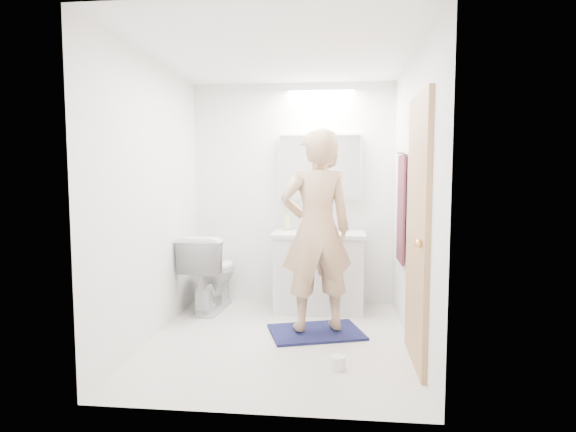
# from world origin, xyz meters

# --- Properties ---
(floor) EXTENTS (2.50, 2.50, 0.00)m
(floor) POSITION_xyz_m (0.00, 0.00, 0.00)
(floor) COLOR silver
(floor) RESTS_ON ground
(ceiling) EXTENTS (2.50, 2.50, 0.00)m
(ceiling) POSITION_xyz_m (0.00, 0.00, 2.40)
(ceiling) COLOR white
(ceiling) RESTS_ON floor
(wall_back) EXTENTS (2.50, 0.00, 2.50)m
(wall_back) POSITION_xyz_m (0.00, 1.25, 1.20)
(wall_back) COLOR white
(wall_back) RESTS_ON floor
(wall_front) EXTENTS (2.50, 0.00, 2.50)m
(wall_front) POSITION_xyz_m (0.00, -1.25, 1.20)
(wall_front) COLOR white
(wall_front) RESTS_ON floor
(wall_left) EXTENTS (0.00, 2.50, 2.50)m
(wall_left) POSITION_xyz_m (-1.10, 0.00, 1.20)
(wall_left) COLOR white
(wall_left) RESTS_ON floor
(wall_right) EXTENTS (0.00, 2.50, 2.50)m
(wall_right) POSITION_xyz_m (1.10, 0.00, 1.20)
(wall_right) COLOR white
(wall_right) RESTS_ON floor
(vanity_cabinet) EXTENTS (0.90, 0.55, 0.78)m
(vanity_cabinet) POSITION_xyz_m (0.30, 0.96, 0.39)
(vanity_cabinet) COLOR silver
(vanity_cabinet) RESTS_ON floor
(countertop) EXTENTS (0.95, 0.58, 0.04)m
(countertop) POSITION_xyz_m (0.30, 0.96, 0.80)
(countertop) COLOR silver
(countertop) RESTS_ON vanity_cabinet
(sink_basin) EXTENTS (0.36, 0.36, 0.03)m
(sink_basin) POSITION_xyz_m (0.30, 0.99, 0.84)
(sink_basin) COLOR white
(sink_basin) RESTS_ON countertop
(faucet) EXTENTS (0.02, 0.02, 0.16)m
(faucet) POSITION_xyz_m (0.30, 1.19, 0.90)
(faucet) COLOR silver
(faucet) RESTS_ON countertop
(medicine_cabinet) EXTENTS (0.88, 0.14, 0.70)m
(medicine_cabinet) POSITION_xyz_m (0.30, 1.18, 1.50)
(medicine_cabinet) COLOR white
(medicine_cabinet) RESTS_ON wall_back
(mirror_panel) EXTENTS (0.84, 0.01, 0.66)m
(mirror_panel) POSITION_xyz_m (0.30, 1.10, 1.50)
(mirror_panel) COLOR silver
(mirror_panel) RESTS_ON medicine_cabinet
(toilet) EXTENTS (0.52, 0.83, 0.81)m
(toilet) POSITION_xyz_m (-0.83, 0.85, 0.40)
(toilet) COLOR silver
(toilet) RESTS_ON floor
(bath_rug) EXTENTS (0.93, 0.76, 0.02)m
(bath_rug) POSITION_xyz_m (0.31, 0.21, 0.01)
(bath_rug) COLOR #151B44
(bath_rug) RESTS_ON floor
(person) EXTENTS (0.74, 0.59, 1.77)m
(person) POSITION_xyz_m (0.31, 0.21, 0.93)
(person) COLOR tan
(person) RESTS_ON bath_rug
(door) EXTENTS (0.04, 0.80, 2.00)m
(door) POSITION_xyz_m (1.08, -0.35, 1.00)
(door) COLOR #A98454
(door) RESTS_ON wall_right
(door_knob) EXTENTS (0.06, 0.06, 0.06)m
(door_knob) POSITION_xyz_m (1.04, -0.65, 0.95)
(door_knob) COLOR gold
(door_knob) RESTS_ON door
(towel) EXTENTS (0.02, 0.42, 1.00)m
(towel) POSITION_xyz_m (1.08, 0.55, 1.10)
(towel) COLOR #111D38
(towel) RESTS_ON wall_right
(towel_hook) EXTENTS (0.07, 0.02, 0.02)m
(towel_hook) POSITION_xyz_m (1.07, 0.55, 1.62)
(towel_hook) COLOR silver
(towel_hook) RESTS_ON wall_right
(soap_bottle_a) EXTENTS (0.11, 0.11, 0.21)m
(soap_bottle_a) POSITION_xyz_m (-0.05, 1.11, 0.93)
(soap_bottle_a) COLOR #C6C580
(soap_bottle_a) RESTS_ON countertop
(soap_bottle_b) EXTENTS (0.08, 0.08, 0.15)m
(soap_bottle_b) POSITION_xyz_m (0.18, 1.15, 0.90)
(soap_bottle_b) COLOR #5F8ACC
(soap_bottle_b) RESTS_ON countertop
(toothbrush_cup) EXTENTS (0.10, 0.10, 0.09)m
(toothbrush_cup) POSITION_xyz_m (0.56, 1.12, 0.87)
(toothbrush_cup) COLOR #3E57BB
(toothbrush_cup) RESTS_ON countertop
(toilet_paper_roll) EXTENTS (0.11, 0.11, 0.10)m
(toilet_paper_roll) POSITION_xyz_m (0.50, -0.56, 0.05)
(toilet_paper_roll) COLOR white
(toilet_paper_roll) RESTS_ON floor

